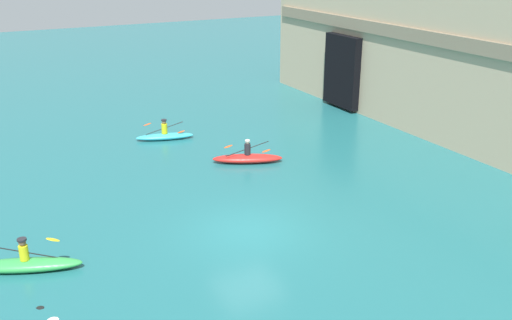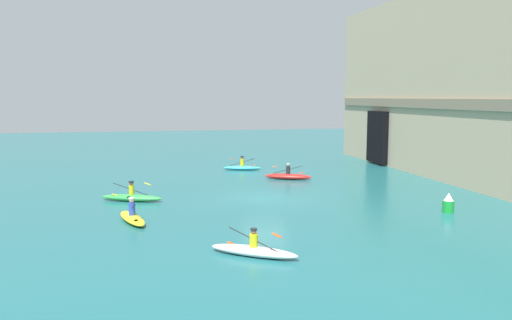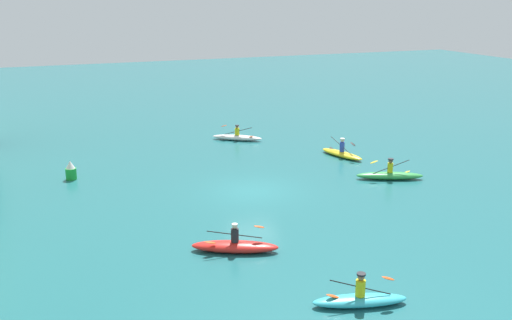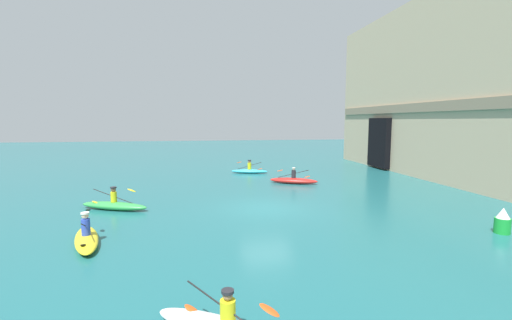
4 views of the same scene
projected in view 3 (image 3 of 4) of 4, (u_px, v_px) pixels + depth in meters
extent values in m
plane|color=#1E6066|center=(253.00, 191.00, 28.79)|extent=(120.00, 120.00, 0.00)
ellipsoid|color=red|center=(235.00, 247.00, 21.94)|extent=(2.17, 3.41, 0.41)
cylinder|color=#232328|center=(235.00, 235.00, 21.81)|extent=(0.30, 0.30, 0.54)
sphere|color=beige|center=(235.00, 226.00, 21.71)|extent=(0.19, 0.19, 0.19)
cylinder|color=silver|center=(235.00, 225.00, 21.69)|extent=(0.24, 0.24, 0.06)
cylinder|color=black|center=(235.00, 235.00, 21.80)|extent=(0.33, 2.15, 0.54)
ellipsoid|color=#D84C19|center=(210.00, 242.00, 21.65)|extent=(0.24, 0.46, 0.15)
ellipsoid|color=#D84C19|center=(259.00, 227.00, 21.96)|extent=(0.24, 0.46, 0.15)
ellipsoid|color=green|center=(390.00, 176.00, 30.57)|extent=(2.06, 3.59, 0.39)
cylinder|color=gold|center=(390.00, 168.00, 30.45)|extent=(0.29, 0.29, 0.51)
sphere|color=brown|center=(391.00, 161.00, 30.34)|extent=(0.24, 0.24, 0.24)
cylinder|color=#232328|center=(391.00, 159.00, 30.31)|extent=(0.30, 0.30, 0.06)
cylinder|color=black|center=(390.00, 167.00, 30.44)|extent=(0.53, 2.03, 0.76)
ellipsoid|color=yellow|center=(406.00, 172.00, 30.65)|extent=(0.28, 0.46, 0.19)
ellipsoid|color=yellow|center=(374.00, 162.00, 30.23)|extent=(0.28, 0.46, 0.19)
ellipsoid|color=white|center=(237.00, 138.00, 38.79)|extent=(2.53, 3.24, 0.37)
cylinder|color=gold|center=(237.00, 132.00, 38.68)|extent=(0.32, 0.32, 0.47)
sphere|color=#9E704C|center=(237.00, 127.00, 38.58)|extent=(0.21, 0.21, 0.21)
cylinder|color=#232328|center=(237.00, 126.00, 38.56)|extent=(0.26, 0.26, 0.06)
cylinder|color=black|center=(237.00, 131.00, 38.67)|extent=(1.46, 1.64, 0.70)
ellipsoid|color=#D84C19|center=(224.00, 126.00, 38.90)|extent=(0.42, 0.44, 0.18)
ellipsoid|color=#D84C19|center=(250.00, 137.00, 38.44)|extent=(0.42, 0.44, 0.18)
ellipsoid|color=yellow|center=(342.00, 154.00, 34.84)|extent=(3.28, 1.68, 0.33)
cylinder|color=#2D47B7|center=(342.00, 147.00, 34.71)|extent=(0.30, 0.30, 0.59)
sphere|color=beige|center=(342.00, 140.00, 34.60)|extent=(0.23, 0.23, 0.23)
cylinder|color=silver|center=(342.00, 139.00, 34.57)|extent=(0.29, 0.29, 0.06)
cylinder|color=black|center=(342.00, 146.00, 34.70)|extent=(2.11, 0.44, 0.83)
ellipsoid|color=black|center=(353.00, 144.00, 33.83)|extent=(0.46, 0.26, 0.20)
ellipsoid|color=black|center=(332.00, 149.00, 35.58)|extent=(0.46, 0.26, 0.20)
ellipsoid|color=#33B2C6|center=(360.00, 300.00, 18.14)|extent=(1.52, 3.15, 0.33)
cylinder|color=gold|center=(360.00, 288.00, 18.02)|extent=(0.31, 0.31, 0.55)
sphere|color=#9E704C|center=(361.00, 277.00, 17.91)|extent=(0.23, 0.23, 0.23)
cylinder|color=#232328|center=(361.00, 274.00, 17.88)|extent=(0.29, 0.29, 0.06)
cylinder|color=black|center=(360.00, 287.00, 18.01)|extent=(0.59, 1.94, 0.63)
ellipsoid|color=#D84C19|center=(388.00, 278.00, 18.02)|extent=(0.29, 0.47, 0.17)
ellipsoid|color=#D84C19|center=(333.00, 296.00, 18.00)|extent=(0.29, 0.47, 0.17)
cylinder|color=green|center=(71.00, 174.00, 30.53)|extent=(0.57, 0.57, 0.61)
cone|color=white|center=(70.00, 165.00, 30.39)|extent=(0.49, 0.49, 0.41)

